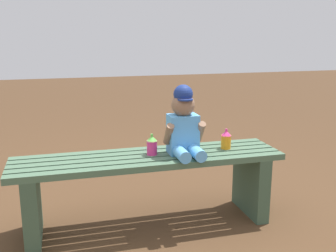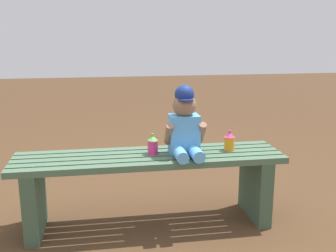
# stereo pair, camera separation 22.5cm
# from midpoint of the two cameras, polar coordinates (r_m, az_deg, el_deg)

# --- Properties ---
(ground_plane) EXTENTS (16.00, 16.00, 0.00)m
(ground_plane) POSITION_cam_midpoint_polar(r_m,az_deg,el_deg) (2.49, 0.09, -13.73)
(ground_plane) COLOR #4C331E
(park_bench) EXTENTS (1.56, 0.37, 0.43)m
(park_bench) POSITION_cam_midpoint_polar(r_m,az_deg,el_deg) (2.37, 0.09, -7.46)
(park_bench) COLOR #47664C
(park_bench) RESTS_ON ground_plane
(child_figure) EXTENTS (0.23, 0.27, 0.40)m
(child_figure) POSITION_cam_midpoint_polar(r_m,az_deg,el_deg) (2.30, 5.20, 0.14)
(child_figure) COLOR #59A5E5
(child_figure) RESTS_ON park_bench
(sippy_cup_left) EXTENTS (0.06, 0.06, 0.12)m
(sippy_cup_left) POSITION_cam_midpoint_polar(r_m,az_deg,el_deg) (2.32, 0.59, -2.68)
(sippy_cup_left) COLOR #E5337F
(sippy_cup_left) RESTS_ON park_bench
(sippy_cup_right) EXTENTS (0.06, 0.06, 0.12)m
(sippy_cup_right) POSITION_cam_midpoint_polar(r_m,az_deg,el_deg) (2.44, 11.33, -2.14)
(sippy_cup_right) COLOR orange
(sippy_cup_right) RESTS_ON park_bench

